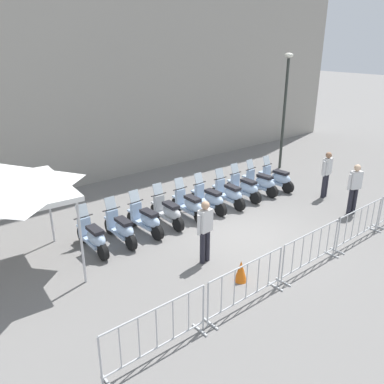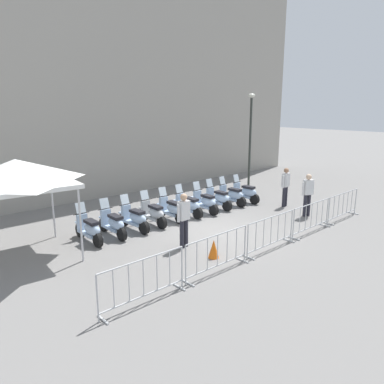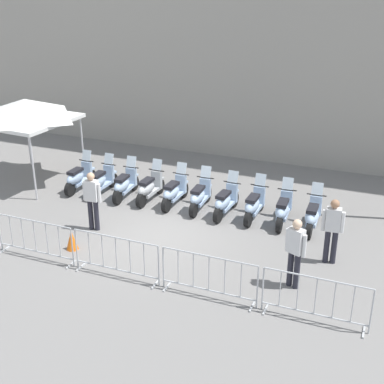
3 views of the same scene
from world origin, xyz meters
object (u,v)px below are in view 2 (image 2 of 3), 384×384
officer_by_barriers (184,217)px  barrier_segment_0 (143,281)px  motorcycle_7 (218,198)px  barrier_segment_2 (271,233)px  barrier_segment_4 (343,206)px  street_lamp (250,131)px  motorcycle_0 (89,229)px  motorcycle_5 (188,205)px  motorcycle_1 (113,224)px  canopy_tent (16,173)px  motorcycle_3 (153,213)px  officer_near_row_end (285,185)px  officer_mid_plaza (308,192)px  motorcycle_6 (205,202)px  motorcycle_8 (232,195)px  traffic_cone (214,249)px  barrier_segment_3 (311,218)px  motorcycle_2 (135,218)px  motorcycle_9 (245,193)px  motorcycle_4 (171,209)px  barrier_segment_1 (218,253)px

officer_by_barriers → barrier_segment_0: bearing=-141.4°
motorcycle_7 → barrier_segment_2: bearing=-112.2°
barrier_segment_0 → barrier_segment_2: size_ratio=1.00×
barrier_segment_4 → street_lamp: bearing=80.2°
motorcycle_0 → motorcycle_5: size_ratio=1.00×
motorcycle_1 → canopy_tent: canopy_tent is taller
motorcycle_3 → motorcycle_5: bearing=3.7°
motorcycle_7 → officer_near_row_end: size_ratio=1.00×
motorcycle_1 → officer_mid_plaza: size_ratio=1.00×
motorcycle_6 → motorcycle_8: same height
traffic_cone → barrier_segment_3: bearing=-5.6°
motorcycle_2 → officer_by_barriers: bearing=-78.4°
barrier_segment_4 → motorcycle_9: bearing=105.3°
officer_near_row_end → motorcycle_8: bearing=137.3°
motorcycle_3 → canopy_tent: size_ratio=0.59×
motorcycle_1 → motorcycle_2: 0.87m
motorcycle_5 → motorcycle_9: 3.46m
motorcycle_3 → barrier_segment_3: size_ratio=0.76×
motorcycle_0 → barrier_segment_3: (6.55, -3.80, 0.07)m
barrier_segment_0 → canopy_tent: 4.98m
canopy_tent → barrier_segment_0: bearing=-71.1°
motorcycle_0 → motorcycle_1: same height
canopy_tent → motorcycle_8: bearing=3.7°
motorcycle_8 → officer_near_row_end: (1.73, -1.59, 0.53)m
officer_mid_plaza → traffic_cone: bearing=-171.4°
barrier_segment_2 → street_lamp: (5.75, 6.41, 2.56)m
motorcycle_2 → street_lamp: 8.93m
motorcycle_9 → traffic_cone: (-5.38, -3.95, -0.18)m
motorcycle_8 → barrier_segment_0: size_ratio=0.76×
officer_near_row_end → officer_by_barriers: size_ratio=1.00×
barrier_segment_4 → motorcycle_3: bearing=148.4°
barrier_segment_4 → officer_by_barriers: (-6.70, 1.45, 0.45)m
barrier_segment_4 → officer_by_barriers: 6.87m
motorcycle_6 → barrier_segment_4: (3.74, -3.99, 0.07)m
motorcycle_4 → motorcycle_6: 1.73m
motorcycle_9 → canopy_tent: bearing=-176.6°
officer_by_barriers → barrier_segment_4: bearing=-12.2°
barrier_segment_4 → officer_mid_plaza: 1.43m
barrier_segment_1 → officer_near_row_end: bearing=24.7°
motorcycle_9 → barrier_segment_1: size_ratio=0.76×
motorcycle_6 → officer_mid_plaza: (2.95, -2.89, 0.53)m
motorcycle_8 → motorcycle_2: bearing=-175.4°
motorcycle_2 → motorcycle_4: (1.71, 0.18, 0.00)m
motorcycle_7 → barrier_segment_1: 6.26m
motorcycle_4 → motorcycle_8: size_ratio=1.00×
barrier_segment_2 → canopy_tent: size_ratio=0.78×
motorcycle_3 → barrier_segment_3: (3.98, -4.07, 0.07)m
motorcycle_2 → motorcycle_7: size_ratio=1.00×
officer_mid_plaza → canopy_tent: (-10.11, 2.51, 1.54)m
barrier_segment_4 → traffic_cone: 6.53m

